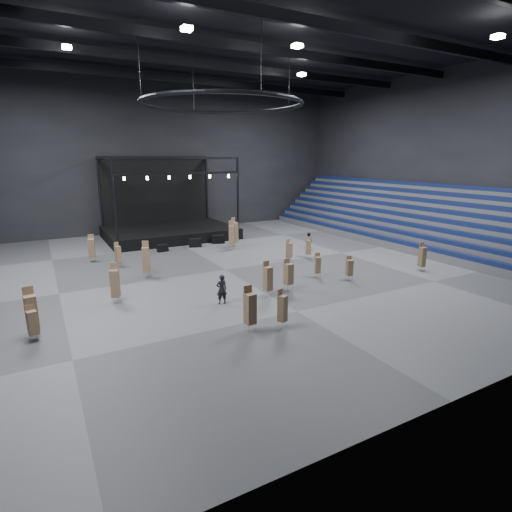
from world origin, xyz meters
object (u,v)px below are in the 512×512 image
flight_case_mid (195,243)px  chair_stack_4 (318,265)px  flight_case_right (218,239)px  chair_stack_3 (349,267)px  chair_stack_11 (32,322)px  flight_case_left (163,248)px  chair_stack_5 (422,256)px  chair_stack_12 (282,308)px  chair_stack_2 (268,278)px  man_center (222,289)px  chair_stack_0 (289,250)px  chair_stack_9 (288,273)px  chair_stack_10 (92,248)px  chair_stack_14 (115,283)px  crew_member (309,241)px  chair_stack_16 (308,247)px  stage (167,224)px  chair_stack_6 (235,232)px  chair_stack_15 (232,235)px  chair_stack_13 (31,312)px  chair_stack_7 (250,308)px  chair_stack_1 (118,254)px  chair_stack_8 (146,259)px

flight_case_mid → chair_stack_4: bearing=-72.8°
flight_case_mid → flight_case_right: flight_case_right is taller
chair_stack_3 → chair_stack_11: bearing=-162.9°
flight_case_left → chair_stack_5: bearing=-45.6°
chair_stack_5 → chair_stack_12: (-16.00, -3.93, -0.10)m
chair_stack_2 → man_center: chair_stack_2 is taller
chair_stack_0 → chair_stack_9: 7.81m
chair_stack_9 → chair_stack_12: chair_stack_9 is taller
chair_stack_10 → chair_stack_14: bearing=-77.2°
crew_member → chair_stack_11: bearing=109.3°
flight_case_mid → chair_stack_12: bearing=-97.6°
chair_stack_2 → man_center: bearing=169.6°
chair_stack_2 → chair_stack_11: 13.85m
flight_case_left → chair_stack_16: size_ratio=0.53×
stage → flight_case_right: size_ratio=10.34×
chair_stack_11 → chair_stack_16: bearing=3.6°
chair_stack_6 → chair_stack_15: size_ratio=1.04×
stage → chair_stack_4: 22.27m
chair_stack_5 → chair_stack_15: (-10.30, 14.59, 0.26)m
chair_stack_4 → chair_stack_13: size_ratio=0.70×
flight_case_mid → chair_stack_7: 21.54m
chair_stack_10 → chair_stack_12: (7.31, -20.00, -0.18)m
flight_case_right → chair_stack_16: size_ratio=0.68×
chair_stack_11 → chair_stack_15: bearing=23.7°
chair_stack_2 → chair_stack_4: chair_stack_2 is taller
chair_stack_2 → chair_stack_16: chair_stack_2 is taller
flight_case_left → stage: bearing=69.5°
chair_stack_9 → chair_stack_6: bearing=73.5°
chair_stack_0 → flight_case_right: bearing=92.3°
flight_case_left → chair_stack_3: size_ratio=0.57×
flight_case_mid → crew_member: crew_member is taller
chair_stack_16 → chair_stack_3: bearing=-75.7°
chair_stack_1 → stage: bearing=36.7°
stage → chair_stack_11: bearing=-120.7°
chair_stack_3 → chair_stack_4: size_ratio=0.97×
chair_stack_1 → chair_stack_9: 15.21m
chair_stack_1 → chair_stack_13: chair_stack_13 is taller
chair_stack_1 → chair_stack_16: 16.84m
stage → crew_member: (10.60, -13.35, -0.59)m
crew_member → chair_stack_10: bearing=72.2°
flight_case_mid → chair_stack_10: (-10.19, -1.42, 0.87)m
chair_stack_2 → chair_stack_15: 14.33m
chair_stack_1 → chair_stack_6: (12.20, 2.54, 0.43)m
chair_stack_5 → chair_stack_7: (-17.79, -3.52, 0.09)m
chair_stack_12 → chair_stack_15: (5.70, 18.52, 0.37)m
chair_stack_8 → chair_stack_14: 5.55m
flight_case_mid → chair_stack_16: chair_stack_16 is taller
chair_stack_13 → chair_stack_14: 5.66m
flight_case_mid → chair_stack_12: size_ratio=0.59×
chair_stack_9 → chair_stack_13: size_ratio=0.82×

